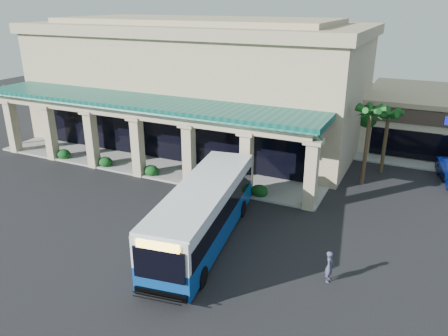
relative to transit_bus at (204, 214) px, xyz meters
The scene contains 9 objects.
ground 2.80m from the transit_bus, 139.72° to the left, with size 110.00×110.00×0.00m, color black.
main_building 20.34m from the transit_bus, 119.07° to the left, with size 30.80×14.80×11.35m, color tan, non-canonical shape.
arcade 12.77m from the transit_bus, 139.65° to the left, with size 30.00×6.20×5.70m, color #0B463E, non-canonical shape.
palm_0 14.26m from the transit_bus, 61.31° to the left, with size 2.40×2.40×6.60m, color #134716, non-canonical shape.
palm_1 17.34m from the transit_bus, 63.17° to the left, with size 2.40×2.40×5.80m, color #134716, non-canonical shape.
palm_2 25.50m from the transit_bus, 161.84° to the left, with size 2.40×2.40×6.20m, color #134716, non-canonical shape.
broadleaf_tree 21.26m from the transit_bus, 74.14° to the left, with size 2.60×2.60×4.81m, color #0C3610, non-canonical shape.
transit_bus is the anchor object (origin of this frame).
pedestrian 7.37m from the transit_bus, ahead, with size 0.60×0.39×1.63m, color #424460.
Camera 1 is at (12.04, -20.61, 12.89)m, focal length 35.00 mm.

